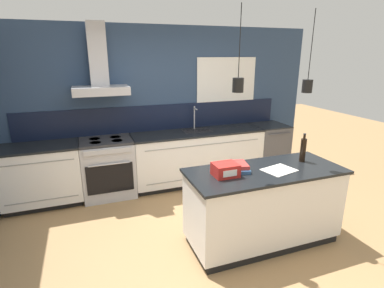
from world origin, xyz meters
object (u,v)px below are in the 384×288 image
at_px(bottle_on_island, 303,150).
at_px(oven_range, 108,168).
at_px(book_stack, 237,167).
at_px(red_supply_box, 225,170).
at_px(dishwasher, 268,148).

bearing_deg(bottle_on_island, oven_range, 140.17).
bearing_deg(book_stack, red_supply_box, -152.58).
bearing_deg(bottle_on_island, red_supply_box, -175.53).
xyz_separation_m(bottle_on_island, red_supply_box, (-1.07, -0.08, -0.08)).
bearing_deg(dishwasher, book_stack, -132.53).
relative_size(bottle_on_island, red_supply_box, 1.34).
relative_size(book_stack, red_supply_box, 1.30).
height_order(oven_range, book_stack, book_stack).
distance_m(book_stack, red_supply_box, 0.21).
relative_size(bottle_on_island, book_stack, 1.03).
height_order(bottle_on_island, book_stack, bottle_on_island).
height_order(dishwasher, book_stack, book_stack).
distance_m(bottle_on_island, red_supply_box, 1.07).
bearing_deg(book_stack, bottle_on_island, -0.90).
bearing_deg(oven_range, red_supply_box, -60.00).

